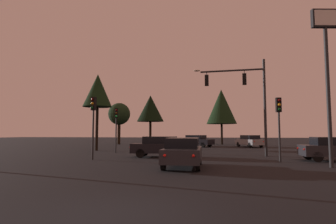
{
  "coord_description": "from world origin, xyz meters",
  "views": [
    {
      "loc": [
        1.99,
        -5.62,
        1.76
      ],
      "look_at": [
        -1.63,
        17.91,
        3.63
      ],
      "focal_mm": 28.92,
      "sensor_mm": 36.0,
      "label": 1
    }
  ],
  "objects_px": {
    "traffic_light_corner_left": "(279,116)",
    "car_parked_lot": "(197,141)",
    "traffic_light_median": "(116,121)",
    "car_crossing_right": "(334,148)",
    "traffic_light_corner_right": "(93,115)",
    "car_crossing_left": "(162,146)",
    "car_far_lane": "(250,141)",
    "store_sign_illuminated": "(326,53)",
    "traffic_signal_mast_arm": "(245,92)",
    "tree_behind_sign": "(98,91)",
    "tree_left_far": "(150,109)",
    "tree_right_cluster": "(119,114)",
    "tree_center_horizon": "(221,107)",
    "car_nearside_lane": "(183,152)"
  },
  "relations": [
    {
      "from": "traffic_light_corner_right",
      "to": "car_crossing_left",
      "type": "relative_size",
      "value": 0.9
    },
    {
      "from": "store_sign_illuminated",
      "to": "car_crossing_right",
      "type": "bearing_deg",
      "value": 65.66
    },
    {
      "from": "traffic_signal_mast_arm",
      "to": "car_nearside_lane",
      "type": "bearing_deg",
      "value": -118.49
    },
    {
      "from": "traffic_light_median",
      "to": "car_crossing_right",
      "type": "distance_m",
      "value": 16.97
    },
    {
      "from": "car_crossing_left",
      "to": "car_parked_lot",
      "type": "distance_m",
      "value": 15.86
    },
    {
      "from": "car_crossing_left",
      "to": "traffic_signal_mast_arm",
      "type": "bearing_deg",
      "value": 16.77
    },
    {
      "from": "traffic_light_corner_left",
      "to": "tree_behind_sign",
      "type": "distance_m",
      "value": 18.24
    },
    {
      "from": "traffic_light_corner_left",
      "to": "car_parked_lot",
      "type": "distance_m",
      "value": 19.15
    },
    {
      "from": "traffic_light_corner_left",
      "to": "store_sign_illuminated",
      "type": "bearing_deg",
      "value": -50.64
    },
    {
      "from": "traffic_light_corner_right",
      "to": "traffic_light_median",
      "type": "distance_m",
      "value": 6.48
    },
    {
      "from": "traffic_signal_mast_arm",
      "to": "tree_right_cluster",
      "type": "bearing_deg",
      "value": 130.72
    },
    {
      "from": "tree_behind_sign",
      "to": "car_nearside_lane",
      "type": "bearing_deg",
      "value": -50.53
    },
    {
      "from": "car_far_lane",
      "to": "tree_center_horizon",
      "type": "relative_size",
      "value": 0.54
    },
    {
      "from": "traffic_light_median",
      "to": "car_parked_lot",
      "type": "relative_size",
      "value": 0.88
    },
    {
      "from": "traffic_light_corner_left",
      "to": "store_sign_illuminated",
      "type": "xyz_separation_m",
      "value": [
        1.93,
        -2.35,
        3.21
      ]
    },
    {
      "from": "car_nearside_lane",
      "to": "car_far_lane",
      "type": "distance_m",
      "value": 22.81
    },
    {
      "from": "traffic_light_corner_right",
      "to": "tree_center_horizon",
      "type": "relative_size",
      "value": 0.48
    },
    {
      "from": "traffic_light_median",
      "to": "car_crossing_left",
      "type": "bearing_deg",
      "value": -36.98
    },
    {
      "from": "traffic_light_corner_left",
      "to": "tree_center_horizon",
      "type": "relative_size",
      "value": 0.46
    },
    {
      "from": "traffic_light_corner_right",
      "to": "traffic_light_median",
      "type": "bearing_deg",
      "value": 96.06
    },
    {
      "from": "traffic_light_corner_right",
      "to": "car_nearside_lane",
      "type": "xyz_separation_m",
      "value": [
        6.31,
        -2.98,
        -2.18
      ]
    },
    {
      "from": "traffic_light_corner_left",
      "to": "tree_behind_sign",
      "type": "height_order",
      "value": "tree_behind_sign"
    },
    {
      "from": "traffic_light_median",
      "to": "traffic_light_corner_left",
      "type": "bearing_deg",
      "value": -25.35
    },
    {
      "from": "tree_behind_sign",
      "to": "tree_left_far",
      "type": "relative_size",
      "value": 1.26
    },
    {
      "from": "car_crossing_right",
      "to": "tree_behind_sign",
      "type": "relative_size",
      "value": 0.51
    },
    {
      "from": "car_crossing_right",
      "to": "tree_left_far",
      "type": "distance_m",
      "value": 19.78
    },
    {
      "from": "traffic_light_corner_left",
      "to": "tree_behind_sign",
      "type": "bearing_deg",
      "value": 150.82
    },
    {
      "from": "car_far_lane",
      "to": "tree_behind_sign",
      "type": "height_order",
      "value": "tree_behind_sign"
    },
    {
      "from": "car_nearside_lane",
      "to": "tree_left_far",
      "type": "relative_size",
      "value": 0.66
    },
    {
      "from": "car_nearside_lane",
      "to": "store_sign_illuminated",
      "type": "distance_m",
      "value": 9.26
    },
    {
      "from": "tree_center_horizon",
      "to": "traffic_signal_mast_arm",
      "type": "bearing_deg",
      "value": -87.59
    },
    {
      "from": "traffic_light_corner_left",
      "to": "tree_center_horizon",
      "type": "xyz_separation_m",
      "value": [
        -2.37,
        25.73,
        3.13
      ]
    },
    {
      "from": "tree_left_far",
      "to": "tree_right_cluster",
      "type": "xyz_separation_m",
      "value": [
        -7.44,
        10.39,
        0.13
      ]
    },
    {
      "from": "store_sign_illuminated",
      "to": "traffic_light_corner_left",
      "type": "bearing_deg",
      "value": 129.36
    },
    {
      "from": "car_parked_lot",
      "to": "tree_left_far",
      "type": "xyz_separation_m",
      "value": [
        -5.24,
        -4.3,
        3.89
      ]
    },
    {
      "from": "traffic_signal_mast_arm",
      "to": "tree_right_cluster",
      "type": "xyz_separation_m",
      "value": [
        -17.16,
        19.94,
        -0.22
      ]
    },
    {
      "from": "traffic_light_corner_left",
      "to": "car_far_lane",
      "type": "bearing_deg",
      "value": 87.55
    },
    {
      "from": "car_crossing_left",
      "to": "traffic_light_corner_right",
      "type": "bearing_deg",
      "value": -146.02
    },
    {
      "from": "car_far_lane",
      "to": "car_parked_lot",
      "type": "bearing_deg",
      "value": -176.88
    },
    {
      "from": "traffic_signal_mast_arm",
      "to": "store_sign_illuminated",
      "type": "bearing_deg",
      "value": -62.79
    },
    {
      "from": "tree_right_cluster",
      "to": "tree_behind_sign",
      "type": "bearing_deg",
      "value": -79.14
    },
    {
      "from": "traffic_signal_mast_arm",
      "to": "tree_left_far",
      "type": "xyz_separation_m",
      "value": [
        -9.72,
        9.55,
        -0.35
      ]
    },
    {
      "from": "car_crossing_right",
      "to": "tree_behind_sign",
      "type": "distance_m",
      "value": 21.3
    },
    {
      "from": "car_crossing_left",
      "to": "store_sign_illuminated",
      "type": "relative_size",
      "value": 0.55
    },
    {
      "from": "traffic_light_corner_left",
      "to": "traffic_light_corner_right",
      "type": "xyz_separation_m",
      "value": [
        -11.94,
        -0.46,
        0.15
      ]
    },
    {
      "from": "car_crossing_left",
      "to": "tree_left_far",
      "type": "relative_size",
      "value": 0.74
    },
    {
      "from": "traffic_light_corner_left",
      "to": "tree_left_far",
      "type": "bearing_deg",
      "value": 129.04
    },
    {
      "from": "car_crossing_left",
      "to": "car_crossing_right",
      "type": "xyz_separation_m",
      "value": [
        11.29,
        -1.2,
        -0.0
      ]
    },
    {
      "from": "car_far_lane",
      "to": "tree_right_cluster",
      "type": "xyz_separation_m",
      "value": [
        -19.41,
        5.73,
        4.02
      ]
    },
    {
      "from": "car_crossing_right",
      "to": "traffic_light_corner_right",
      "type": "bearing_deg",
      "value": -174.1
    }
  ]
}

